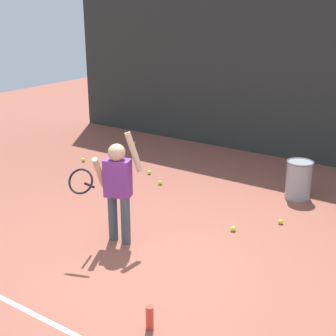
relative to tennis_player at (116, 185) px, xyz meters
The scene contains 14 objects.
ground_plane 1.05m from the tennis_player, 15.20° to the right, with size 20.00×20.00×0.00m, color brown.
court_line_baseline 1.83m from the tennis_player, 64.49° to the right, with size 9.00×0.05×0.00m, color white.
back_fence_windscreen 4.41m from the tennis_player, 80.20° to the left, with size 10.09×0.08×3.74m, color #282D2B.
fence_post_0 6.08m from the tennis_player, 134.39° to the left, with size 0.09×0.09×3.89m, color slate.
fence_post_1 4.49m from the tennis_player, 80.33° to the left, with size 0.09×0.09×3.89m, color slate.
tennis_player is the anchor object (origin of this frame).
ball_hopper 2.84m from the tennis_player, 62.42° to the left, with size 0.38×0.38×0.56m.
water_bottle 1.76m from the tennis_player, 40.91° to the right, with size 0.07×0.07×0.22m, color #D83F33.
tennis_ball_0 1.58m from the tennis_player, 44.86° to the left, with size 0.07×0.07×0.07m, color #CCE033.
tennis_ball_1 4.11m from the tennis_player, 125.20° to the left, with size 0.07×0.07×0.07m, color #CCE033.
tennis_ball_3 2.45m from the tennis_player, 117.23° to the left, with size 0.07×0.07×0.07m, color #CCE033.
tennis_ball_5 3.20m from the tennis_player, 141.18° to the left, with size 0.07×0.07×0.07m, color #CCE033.
tennis_ball_6 2.04m from the tennis_player, 110.00° to the left, with size 0.07×0.07×0.07m, color #CCE033.
tennis_ball_7 2.20m from the tennis_player, 47.19° to the left, with size 0.07×0.07×0.07m, color #CCE033.
Camera 1 is at (2.61, -3.69, 2.71)m, focal length 51.22 mm.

